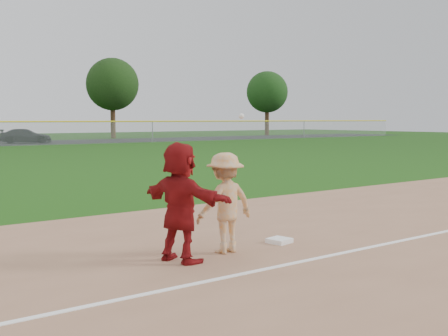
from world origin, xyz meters
TOP-DOWN VIEW (x-y plane):
  - ground at (0.00, 0.00)m, footprint 160.00×160.00m
  - foul_line at (0.00, -0.80)m, footprint 60.00×0.10m
  - first_base at (0.41, 0.40)m, footprint 0.42×0.42m
  - base_runner at (-1.69, 0.34)m, footprint 0.96×1.80m
  - car_right at (9.68, 45.13)m, footprint 4.88×3.41m
  - first_base_play at (-0.78, 0.41)m, footprint 1.07×0.62m
  - tree_3 at (22.00, 52.80)m, footprint 6.00×6.00m
  - tree_4 at (44.00, 51.20)m, footprint 5.60×5.60m

SIDE VIEW (x-z plane):
  - ground at x=0.00m, z-range 0.00..0.00m
  - foul_line at x=0.00m, z-range 0.02..0.03m
  - first_base at x=0.41m, z-range 0.02..0.10m
  - car_right at x=9.68m, z-range 0.01..1.32m
  - first_base_play at x=-0.78m, z-range -0.30..1.99m
  - base_runner at x=-1.69m, z-range 0.02..1.87m
  - tree_4 at x=44.00m, z-range 1.51..10.18m
  - tree_3 at x=22.00m, z-range 1.57..10.76m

